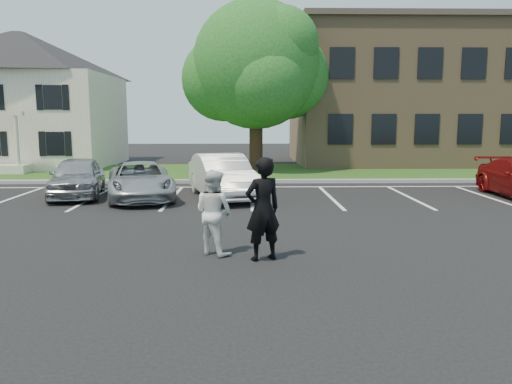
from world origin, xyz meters
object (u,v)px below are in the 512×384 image
at_px(car_silver_west, 77,177).
at_px(car_silver_minivan, 140,181).
at_px(house, 23,100).
at_px(office_building, 472,96).
at_px(car_white_sedan, 222,176).
at_px(man_white_shirt, 214,212).
at_px(tree, 258,68).
at_px(man_black_suit, 263,209).

relative_size(car_silver_west, car_silver_minivan, 0.90).
xyz_separation_m(house, office_building, (27.00, 2.02, 0.33)).
height_order(office_building, car_white_sedan, office_building).
bearing_deg(man_white_shirt, office_building, -88.30).
xyz_separation_m(tree, car_silver_minivan, (-4.30, -9.28, -4.71)).
relative_size(house, tree, 1.17).
relative_size(car_silver_west, car_white_sedan, 0.90).
bearing_deg(man_white_shirt, car_silver_minivan, -30.63).
height_order(house, car_silver_west, house).
xyz_separation_m(car_silver_minivan, car_white_sedan, (2.84, 0.22, 0.12)).
relative_size(office_building, tree, 2.55).
bearing_deg(car_silver_west, house, 109.69).
bearing_deg(man_black_suit, car_white_sedan, -106.48).
height_order(man_white_shirt, car_silver_minivan, man_white_shirt).
height_order(man_black_suit, car_silver_west, man_black_suit).
height_order(tree, man_white_shirt, tree).
bearing_deg(tree, man_white_shirt, -94.57).
distance_m(house, car_white_sedan, 17.19).
bearing_deg(tree, man_black_suit, -91.07).
height_order(man_black_suit, car_white_sedan, man_black_suit).
relative_size(tree, car_white_sedan, 1.89).
xyz_separation_m(man_black_suit, car_white_sedan, (-1.15, 7.80, -0.26)).
bearing_deg(car_white_sedan, house, 118.80).
xyz_separation_m(office_building, man_black_suit, (-13.88, -21.77, -3.13)).
distance_m(car_silver_west, car_silver_minivan, 2.43).
xyz_separation_m(tree, man_white_shirt, (-1.31, -16.41, -4.47)).
bearing_deg(man_black_suit, man_white_shirt, -49.61).
bearing_deg(house, car_white_sedan, -44.94).
bearing_deg(tree, office_building, 19.86).
height_order(man_black_suit, car_silver_minivan, man_black_suit).
bearing_deg(man_white_shirt, car_white_sedan, -52.21).
height_order(house, man_white_shirt, house).
xyz_separation_m(house, man_white_shirt, (12.12, -19.29, -2.95)).
relative_size(office_building, man_black_suit, 10.92).
distance_m(man_white_shirt, car_white_sedan, 7.34).
height_order(man_white_shirt, car_silver_west, man_white_shirt).
height_order(house, tree, tree).
relative_size(man_white_shirt, car_silver_minivan, 0.38).
bearing_deg(man_black_suit, car_silver_minivan, -87.13).
relative_size(man_black_suit, car_silver_west, 0.49).
bearing_deg(car_white_sedan, car_silver_minivan, 168.08).
bearing_deg(man_white_shirt, man_black_suit, -168.14).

